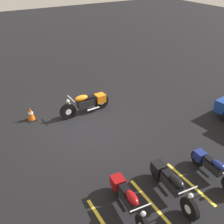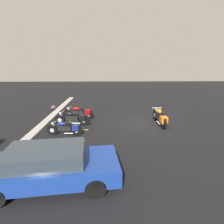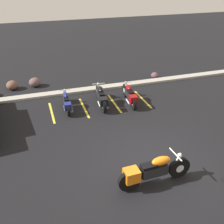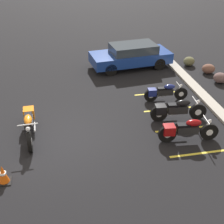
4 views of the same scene
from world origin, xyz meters
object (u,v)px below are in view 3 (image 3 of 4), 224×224
at_px(motorcycle_orange_featured, 152,171).
at_px(landscape_rock_2, 35,82).
at_px(parked_bike_1, 101,97).
at_px(parked_bike_0, 67,102).
at_px(landscape_rock_1, 155,75).
at_px(landscape_rock_0, 12,85).
at_px(parked_bike_2, 130,95).

relative_size(motorcycle_orange_featured, landscape_rock_2, 3.61).
relative_size(parked_bike_1, landscape_rock_2, 3.33).
height_order(parked_bike_0, parked_bike_1, parked_bike_1).
bearing_deg(landscape_rock_1, parked_bike_1, -148.38).
bearing_deg(parked_bike_0, motorcycle_orange_featured, -160.25).
xyz_separation_m(parked_bike_1, landscape_rock_0, (-4.16, 3.44, -0.22)).
distance_m(parked_bike_1, landscape_rock_0, 5.41).
relative_size(landscape_rock_1, landscape_rock_2, 0.67).
relative_size(parked_bike_0, landscape_rock_2, 2.90).
bearing_deg(parked_bike_0, parked_bike_1, -89.62).
height_order(landscape_rock_0, landscape_rock_1, landscape_rock_0).
distance_m(motorcycle_orange_featured, parked_bike_0, 5.95).
bearing_deg(landscape_rock_2, landscape_rock_1, -7.54).
relative_size(parked_bike_1, parked_bike_2, 1.03).
height_order(parked_bike_0, landscape_rock_2, parked_bike_0).
height_order(landscape_rock_1, landscape_rock_2, landscape_rock_2).
bearing_deg(motorcycle_orange_featured, landscape_rock_0, 112.47).
bearing_deg(parked_bike_2, motorcycle_orange_featured, 170.95).
bearing_deg(landscape_rock_0, parked_bike_0, -53.36).
relative_size(parked_bike_0, parked_bike_1, 0.87).
xyz_separation_m(parked_bike_2, landscape_rock_0, (-5.57, 3.62, -0.21)).
height_order(motorcycle_orange_featured, parked_bike_1, motorcycle_orange_featured).
bearing_deg(parked_bike_1, landscape_rock_2, 45.73).
distance_m(parked_bike_0, landscape_rock_0, 4.18).
bearing_deg(landscape_rock_2, parked_bike_1, -49.86).
xyz_separation_m(parked_bike_1, landscape_rock_2, (-2.93, 3.48, -0.21)).
bearing_deg(parked_bike_1, parked_bike_2, -91.62).
height_order(motorcycle_orange_featured, landscape_rock_0, motorcycle_orange_featured).
height_order(parked_bike_1, landscape_rock_0, parked_bike_1).
bearing_deg(parked_bike_2, landscape_rock_2, 55.55).
bearing_deg(motorcycle_orange_featured, landscape_rock_2, 105.67).
bearing_deg(landscape_rock_2, parked_bike_0, -69.53).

